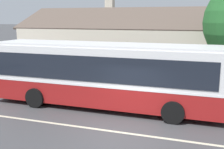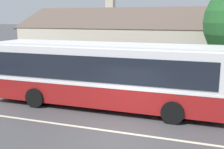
# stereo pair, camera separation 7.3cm
# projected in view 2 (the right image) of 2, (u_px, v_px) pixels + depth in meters

# --- Properties ---
(ground_plane) EXTENTS (300.00, 300.00, 0.00)m
(ground_plane) POSITION_uv_depth(u_px,v_px,m) (121.00, 133.00, 11.15)
(ground_plane) COLOR #424244
(sidewalk_far) EXTENTS (60.00, 3.00, 0.15)m
(sidewalk_far) POSITION_uv_depth(u_px,v_px,m) (151.00, 93.00, 16.69)
(sidewalk_far) COLOR #ADAAA3
(sidewalk_far) RESTS_ON ground
(lane_divider_stripe) EXTENTS (60.00, 0.16, 0.01)m
(lane_divider_stripe) POSITION_uv_depth(u_px,v_px,m) (121.00, 132.00, 11.15)
(lane_divider_stripe) COLOR beige
(lane_divider_stripe) RESTS_ON ground
(community_building) EXTENTS (27.53, 8.52, 6.35)m
(community_building) POSITION_uv_depth(u_px,v_px,m) (195.00, 51.00, 22.08)
(community_building) COLOR beige
(community_building) RESTS_ON ground
(transit_bus) EXTENTS (11.86, 2.78, 3.23)m
(transit_bus) POSITION_uv_depth(u_px,v_px,m) (104.00, 73.00, 14.08)
(transit_bus) COLOR maroon
(transit_bus) RESTS_ON ground
(bench_by_building) EXTENTS (1.79, 0.51, 0.94)m
(bench_by_building) POSITION_uv_depth(u_px,v_px,m) (44.00, 78.00, 18.60)
(bench_by_building) COLOR brown
(bench_by_building) RESTS_ON sidewalk_far
(bench_down_street) EXTENTS (1.77, 0.51, 0.94)m
(bench_down_street) POSITION_uv_depth(u_px,v_px,m) (100.00, 83.00, 17.19)
(bench_down_street) COLOR brown
(bench_down_street) RESTS_ON sidewalk_far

